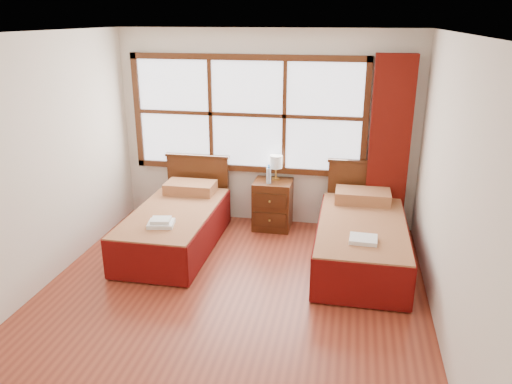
# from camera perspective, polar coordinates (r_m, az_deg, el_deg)

# --- Properties ---
(floor) EXTENTS (4.50, 4.50, 0.00)m
(floor) POSITION_cam_1_polar(r_m,az_deg,el_deg) (5.15, -3.36, -12.66)
(floor) COLOR brown
(floor) RESTS_ON ground
(ceiling) EXTENTS (4.50, 4.50, 0.00)m
(ceiling) POSITION_cam_1_polar(r_m,az_deg,el_deg) (4.36, -4.06, 17.63)
(ceiling) COLOR white
(ceiling) RESTS_ON wall_back
(wall_back) EXTENTS (4.00, 0.00, 4.00)m
(wall_back) POSITION_cam_1_polar(r_m,az_deg,el_deg) (6.72, 1.17, 7.13)
(wall_back) COLOR silver
(wall_back) RESTS_ON floor
(wall_left) EXTENTS (0.00, 4.50, 4.50)m
(wall_left) POSITION_cam_1_polar(r_m,az_deg,el_deg) (5.44, -24.54, 2.37)
(wall_left) COLOR silver
(wall_left) RESTS_ON floor
(wall_right) EXTENTS (0.00, 4.50, 4.50)m
(wall_right) POSITION_cam_1_polar(r_m,az_deg,el_deg) (4.54, 21.56, -0.39)
(wall_right) COLOR silver
(wall_right) RESTS_ON floor
(window) EXTENTS (3.16, 0.06, 1.56)m
(window) POSITION_cam_1_polar(r_m,az_deg,el_deg) (6.69, -1.01, 8.83)
(window) COLOR white
(window) RESTS_ON wall_back
(curtain) EXTENTS (0.50, 0.16, 2.30)m
(curtain) POSITION_cam_1_polar(r_m,az_deg,el_deg) (6.53, 14.95, 4.95)
(curtain) COLOR #601009
(curtain) RESTS_ON wall_back
(bed_left) EXTENTS (0.97, 1.99, 0.93)m
(bed_left) POSITION_cam_1_polar(r_m,az_deg,el_deg) (6.29, -9.10, -3.70)
(bed_left) COLOR #3D1E0C
(bed_left) RESTS_ON floor
(bed_right) EXTENTS (1.00, 2.02, 0.97)m
(bed_right) POSITION_cam_1_polar(r_m,az_deg,el_deg) (5.94, 11.93, -5.22)
(bed_right) COLOR #3D1E0C
(bed_right) RESTS_ON floor
(nightstand) EXTENTS (0.50, 0.49, 0.66)m
(nightstand) POSITION_cam_1_polar(r_m,az_deg,el_deg) (6.73, 1.91, -1.45)
(nightstand) COLOR #4A2410
(nightstand) RESTS_ON floor
(towels_left) EXTENTS (0.33, 0.30, 0.08)m
(towels_left) POSITION_cam_1_polar(r_m,az_deg,el_deg) (5.74, -10.80, -3.45)
(towels_left) COLOR white
(towels_left) RESTS_ON bed_left
(towels_right) EXTENTS (0.29, 0.26, 0.04)m
(towels_right) POSITION_cam_1_polar(r_m,az_deg,el_deg) (5.33, 12.16, -5.31)
(towels_right) COLOR white
(towels_right) RESTS_ON bed_right
(lamp) EXTENTS (0.17, 0.17, 0.33)m
(lamp) POSITION_cam_1_polar(r_m,az_deg,el_deg) (6.64, 2.30, 3.38)
(lamp) COLOR gold
(lamp) RESTS_ON nightstand
(bottle_near) EXTENTS (0.06, 0.06, 0.23)m
(bottle_near) POSITION_cam_1_polar(r_m,az_deg,el_deg) (6.51, 1.46, 1.89)
(bottle_near) COLOR #A9C4DA
(bottle_near) RESTS_ON nightstand
(bottle_far) EXTENTS (0.06, 0.06, 0.23)m
(bottle_far) POSITION_cam_1_polar(r_m,az_deg,el_deg) (6.59, 1.46, 2.12)
(bottle_far) COLOR #A9C4DA
(bottle_far) RESTS_ON nightstand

